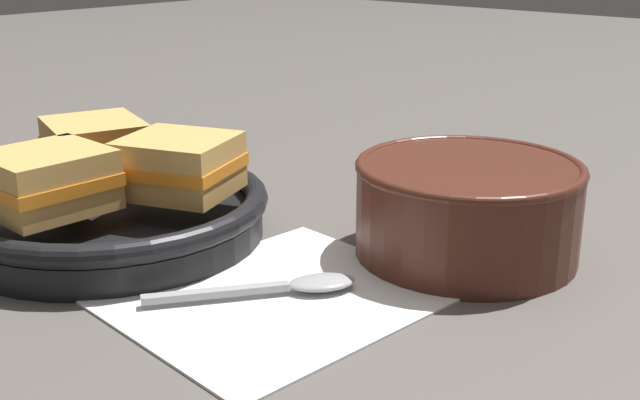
{
  "coord_description": "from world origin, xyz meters",
  "views": [
    {
      "loc": [
        -0.41,
        -0.37,
        0.24
      ],
      "look_at": [
        0.04,
        0.03,
        0.04
      ],
      "focal_mm": 45.0,
      "sensor_mm": 36.0,
      "label": 1
    }
  ],
  "objects_px": {
    "sandwich_near_left": "(47,181)",
    "sandwich_far_left": "(95,147)",
    "soup_bowl": "(467,203)",
    "skillet": "(110,214)",
    "sandwich_near_right": "(179,165)",
    "spoon": "(293,285)"
  },
  "relations": [
    {
      "from": "soup_bowl",
      "to": "sandwich_far_left",
      "type": "relative_size",
      "value": 1.63
    },
    {
      "from": "sandwich_near_left",
      "to": "sandwich_near_right",
      "type": "xyz_separation_m",
      "value": [
        0.09,
        -0.04,
        0.0
      ]
    },
    {
      "from": "skillet",
      "to": "sandwich_near_left",
      "type": "bearing_deg",
      "value": -172.04
    },
    {
      "from": "soup_bowl",
      "to": "sandwich_far_left",
      "type": "distance_m",
      "value": 0.32
    },
    {
      "from": "spoon",
      "to": "sandwich_near_left",
      "type": "xyz_separation_m",
      "value": [
        -0.08,
        0.18,
        0.06
      ]
    },
    {
      "from": "sandwich_near_left",
      "to": "sandwich_near_right",
      "type": "height_order",
      "value": "same"
    },
    {
      "from": "sandwich_near_left",
      "to": "sandwich_far_left",
      "type": "height_order",
      "value": "same"
    },
    {
      "from": "sandwich_far_left",
      "to": "sandwich_near_right",
      "type": "bearing_deg",
      "value": -83.98
    },
    {
      "from": "spoon",
      "to": "skillet",
      "type": "relative_size",
      "value": 0.39
    },
    {
      "from": "skillet",
      "to": "sandwich_near_right",
      "type": "height_order",
      "value": "sandwich_near_right"
    },
    {
      "from": "sandwich_near_left",
      "to": "sandwich_far_left",
      "type": "xyz_separation_m",
      "value": [
        0.08,
        0.06,
        0.0
      ]
    },
    {
      "from": "sandwich_near_right",
      "to": "skillet",
      "type": "bearing_deg",
      "value": 125.81
    },
    {
      "from": "sandwich_near_right",
      "to": "sandwich_far_left",
      "type": "relative_size",
      "value": 1.01
    },
    {
      "from": "soup_bowl",
      "to": "sandwich_near_right",
      "type": "height_order",
      "value": "sandwich_near_right"
    },
    {
      "from": "spoon",
      "to": "sandwich_near_left",
      "type": "distance_m",
      "value": 0.2
    },
    {
      "from": "sandwich_far_left",
      "to": "soup_bowl",
      "type": "bearing_deg",
      "value": -64.79
    },
    {
      "from": "sandwich_near_left",
      "to": "sandwich_far_left",
      "type": "distance_m",
      "value": 0.1
    },
    {
      "from": "skillet",
      "to": "sandwich_near_left",
      "type": "relative_size",
      "value": 3.8
    },
    {
      "from": "sandwich_near_right",
      "to": "spoon",
      "type": "bearing_deg",
      "value": -96.81
    },
    {
      "from": "soup_bowl",
      "to": "sandwich_near_right",
      "type": "xyz_separation_m",
      "value": [
        -0.13,
        0.19,
        0.02
      ]
    },
    {
      "from": "skillet",
      "to": "spoon",
      "type": "bearing_deg",
      "value": -84.36
    },
    {
      "from": "soup_bowl",
      "to": "skillet",
      "type": "height_order",
      "value": "soup_bowl"
    }
  ]
}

